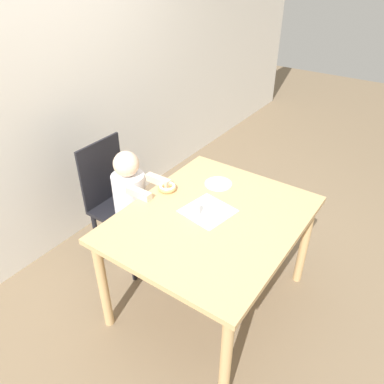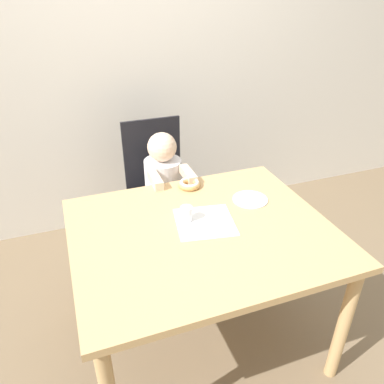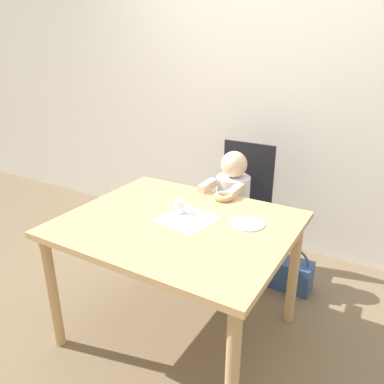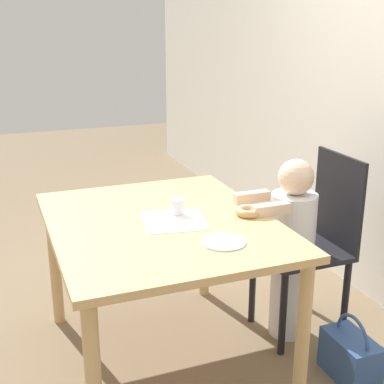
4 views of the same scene
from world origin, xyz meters
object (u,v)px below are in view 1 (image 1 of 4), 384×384
Objects in this scene: child_figure at (132,210)px; handbag at (163,217)px; donut at (167,187)px; cup at (195,210)px; chair at (119,203)px.

handbag is (0.44, 0.08, -0.38)m from child_figure.
cup is (-0.13, -0.31, 0.02)m from donut.
child_figure reaches higher than handbag.
cup is at bearing -112.20° from donut.
donut is 0.34m from cup.
cup is (-0.50, -0.68, 0.66)m from handbag.
child_figure reaches higher than donut.
donut reaches higher than handbag.
chair is 0.78m from cup.
child_figure is 0.66m from cup.
cup reaches higher than handbag.
cup reaches higher than donut.
child_figure is 0.40m from donut.
donut is 0.83m from handbag.
donut is at bearing -135.47° from handbag.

